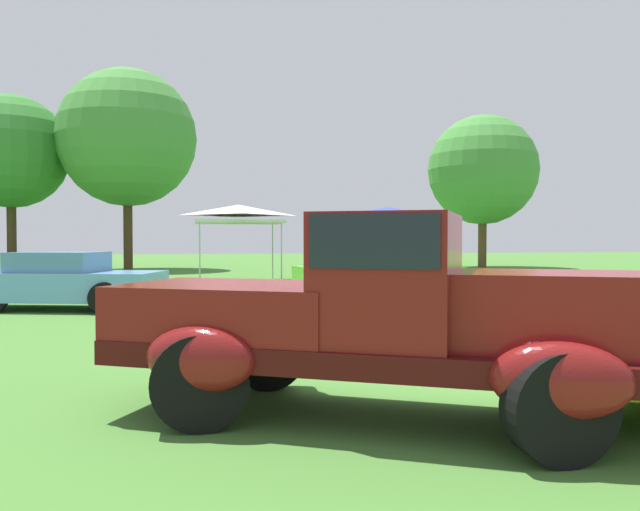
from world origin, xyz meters
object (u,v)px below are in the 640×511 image
(show_car_skyblue, at_px, (64,281))
(canopy_tent_center_field, at_px, (388,215))
(show_car_lime, at_px, (378,274))
(spectator_near_truck, at_px, (391,274))
(canopy_tent_left_field, at_px, (239,213))
(feature_pickup_truck, at_px, (381,315))

(show_car_skyblue, height_order, canopy_tent_center_field, canopy_tent_center_field)
(show_car_lime, bearing_deg, show_car_skyblue, -167.41)
(show_car_lime, bearing_deg, spectator_near_truck, -103.53)
(canopy_tent_left_field, height_order, canopy_tent_center_field, same)
(show_car_skyblue, bearing_deg, spectator_near_truck, -34.30)
(show_car_lime, height_order, spectator_near_truck, spectator_near_truck)
(show_car_skyblue, relative_size, spectator_near_truck, 2.51)
(canopy_tent_left_field, bearing_deg, spectator_near_truck, -81.89)
(show_car_lime, xyz_separation_m, spectator_near_truck, (-1.38, -5.72, 0.31))
(feature_pickup_truck, relative_size, show_car_skyblue, 1.08)
(canopy_tent_center_field, bearing_deg, show_car_lime, -108.66)
(show_car_skyblue, bearing_deg, canopy_tent_center_field, 42.47)
(feature_pickup_truck, bearing_deg, show_car_skyblue, 115.04)
(feature_pickup_truck, relative_size, show_car_lime, 1.05)
(canopy_tent_left_field, bearing_deg, show_car_lime, -65.23)
(feature_pickup_truck, height_order, canopy_tent_center_field, canopy_tent_center_field)
(spectator_near_truck, relative_size, canopy_tent_center_field, 0.53)
(spectator_near_truck, height_order, canopy_tent_left_field, canopy_tent_left_field)
(spectator_near_truck, relative_size, canopy_tent_left_field, 0.56)
(canopy_tent_left_field, xyz_separation_m, canopy_tent_center_field, (5.66, 0.50, 0.00))
(feature_pickup_truck, bearing_deg, canopy_tent_center_field, 73.15)
(feature_pickup_truck, height_order, show_car_lime, feature_pickup_truck)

